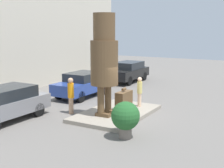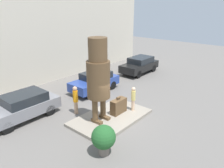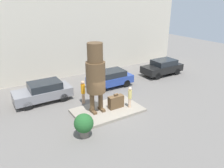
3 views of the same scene
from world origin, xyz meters
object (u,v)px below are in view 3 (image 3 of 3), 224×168
at_px(parked_car_black, 162,67).
at_px(planter_pot, 84,124).
at_px(parked_car_grey, 43,91).
at_px(statue_figure, 96,73).
at_px(giant_suitcase, 116,102).
at_px(parked_car_blue, 111,78).
at_px(tourist, 130,96).
at_px(worker_hivis, 83,91).

bearing_deg(parked_car_black, planter_pot, 26.54).
bearing_deg(parked_car_grey, parked_car_black, 179.40).
xyz_separation_m(parked_car_black, planter_pot, (-11.58, -5.78, 0.00)).
distance_m(parked_car_grey, parked_car_black, 12.25).
height_order(statue_figure, giant_suitcase, statue_figure).
relative_size(giant_suitcase, parked_car_blue, 0.28).
bearing_deg(giant_suitcase, statue_figure, 167.58).
distance_m(tourist, parked_car_blue, 4.57).
xyz_separation_m(giant_suitcase, parked_car_black, (8.27, 3.98, 0.21)).
bearing_deg(giant_suitcase, tourist, -28.05).
bearing_deg(parked_car_black, tourist, 31.01).
relative_size(tourist, parked_car_blue, 0.39).
height_order(statue_figure, worker_hivis, statue_figure).
bearing_deg(worker_hivis, parked_car_blue, 27.06).
bearing_deg(parked_car_blue, worker_hivis, 27.06).
xyz_separation_m(giant_suitcase, parked_car_grey, (-3.98, 4.10, 0.19)).
xyz_separation_m(giant_suitcase, worker_hivis, (-1.52, 2.19, 0.36)).
relative_size(parked_car_grey, parked_car_blue, 1.07).
relative_size(statue_figure, giant_suitcase, 4.26).
height_order(parked_car_blue, parked_car_black, parked_car_black).
relative_size(parked_car_grey, planter_pot, 2.94).
bearing_deg(planter_pot, parked_car_grey, 96.46).
distance_m(statue_figure, parked_car_blue, 5.41).
height_order(parked_car_grey, planter_pot, parked_car_grey).
height_order(giant_suitcase, parked_car_black, parked_car_black).
xyz_separation_m(statue_figure, parked_car_black, (9.66, 3.67, -2.10)).
distance_m(statue_figure, tourist, 3.07).
distance_m(parked_car_blue, worker_hivis, 3.92).
relative_size(statue_figure, parked_car_black, 1.09).
distance_m(tourist, parked_car_grey, 6.67).
height_order(statue_figure, parked_car_black, statue_figure).
relative_size(statue_figure, planter_pot, 3.24).
distance_m(tourist, parked_car_black, 8.63).
bearing_deg(parked_car_black, worker_hivis, 10.36).
xyz_separation_m(parked_car_black, worker_hivis, (-9.79, -1.79, 0.15)).
bearing_deg(worker_hivis, planter_pot, -114.14).
xyz_separation_m(parked_car_grey, planter_pot, (0.67, -5.91, 0.02)).
relative_size(parked_car_blue, worker_hivis, 2.19).
height_order(tourist, parked_car_grey, tourist).
relative_size(giant_suitcase, planter_pot, 0.76).
bearing_deg(parked_car_grey, tourist, 136.74).
distance_m(parked_car_blue, parked_car_black, 6.30).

